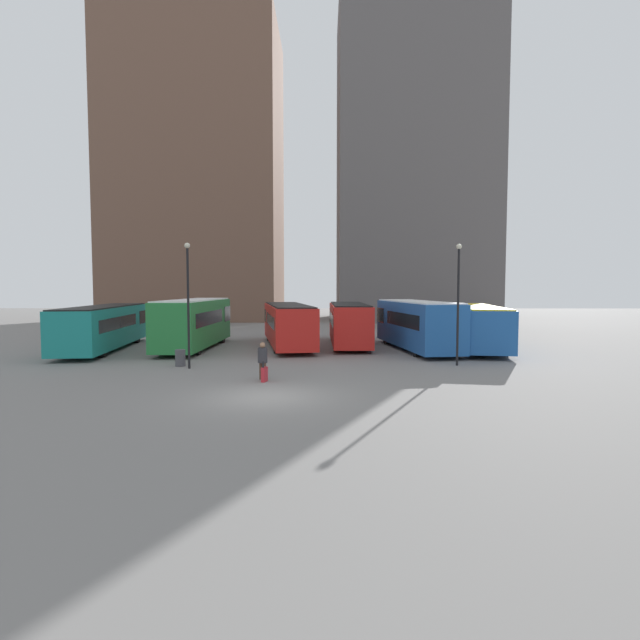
% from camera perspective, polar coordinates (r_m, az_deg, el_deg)
% --- Properties ---
extents(ground_plane, '(160.00, 160.00, 0.00)m').
position_cam_1_polar(ground_plane, '(18.72, -6.06, -8.73)').
color(ground_plane, slate).
extents(building_block_left, '(20.93, 14.57, 36.79)m').
position_cam_1_polar(building_block_left, '(68.25, -13.84, 15.74)').
color(building_block_left, brown).
rests_on(building_block_left, ground_plane).
extents(building_block_right, '(18.53, 17.00, 39.64)m').
position_cam_1_polar(building_block_right, '(67.46, 10.36, 17.18)').
color(building_block_right, '#5B5656').
rests_on(building_block_right, ground_plane).
extents(bus_0, '(4.09, 12.67, 2.85)m').
position_cam_1_polar(bus_0, '(35.54, -23.41, -0.58)').
color(bus_0, '#19847F').
rests_on(bus_0, ground_plane).
extents(bus_1, '(2.67, 10.87, 3.26)m').
position_cam_1_polar(bus_1, '(34.24, -14.09, -0.19)').
color(bus_1, '#237A38').
rests_on(bus_1, ground_plane).
extents(bus_2, '(4.56, 12.10, 2.89)m').
position_cam_1_polar(bus_2, '(34.54, -3.73, -0.36)').
color(bus_2, red).
rests_on(bus_2, ground_plane).
extents(bus_3, '(2.64, 10.09, 2.93)m').
position_cam_1_polar(bus_3, '(34.95, 3.32, -0.30)').
color(bus_3, red).
rests_on(bus_3, ground_plane).
extents(bus_4, '(4.06, 10.93, 3.17)m').
position_cam_1_polar(bus_4, '(33.09, 10.91, -0.36)').
color(bus_4, '#1E56A3').
rests_on(bus_4, ground_plane).
extents(bus_5, '(4.38, 12.31, 2.83)m').
position_cam_1_polar(bus_5, '(34.87, 17.57, -0.54)').
color(bus_5, '#1E56A3').
rests_on(bus_5, ground_plane).
extents(traveler, '(0.51, 0.51, 1.64)m').
position_cam_1_polar(traveler, '(22.03, -6.58, -4.28)').
color(traveler, '#4C3828').
rests_on(traveler, ground_plane).
extents(suitcase, '(0.26, 0.46, 0.91)m').
position_cam_1_polar(suitcase, '(21.63, -6.37, -6.18)').
color(suitcase, '#B7232D').
rests_on(suitcase, ground_plane).
extents(lamp_post_0, '(0.28, 0.28, 6.24)m').
position_cam_1_polar(lamp_post_0, '(25.53, -14.84, 2.70)').
color(lamp_post_0, black).
rests_on(lamp_post_0, ground_plane).
extents(lamp_post_1, '(0.28, 0.28, 6.28)m').
position_cam_1_polar(lamp_post_1, '(26.64, 15.52, 2.76)').
color(lamp_post_1, black).
rests_on(lamp_post_1, ground_plane).
extents(trash_bin, '(0.52, 0.52, 0.85)m').
position_cam_1_polar(trash_bin, '(26.68, -15.68, -4.19)').
color(trash_bin, '#47474C').
rests_on(trash_bin, ground_plane).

